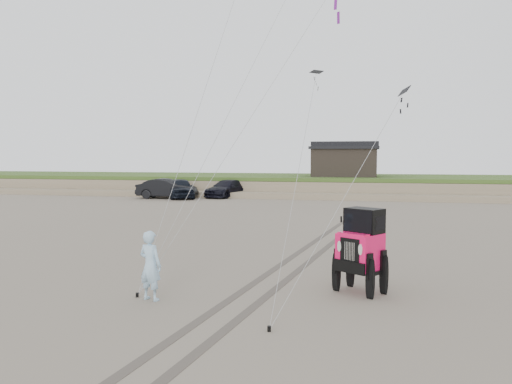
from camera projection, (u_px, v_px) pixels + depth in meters
ground at (206, 302)px, 12.63m from camera, size 160.00×160.00×0.00m
dune_ridge at (324, 185)px, 49.12m from camera, size 160.00×14.25×1.73m
cabin at (344, 161)px, 48.04m from camera, size 6.40×5.40×3.35m
truck_a at (180, 188)px, 43.55m from camera, size 4.16×5.49×1.74m
truck_b at (167, 189)px, 43.17m from camera, size 5.24×1.97×1.71m
truck_c at (227, 189)px, 44.63m from camera, size 3.47×5.63×1.52m
jeep at (360, 259)px, 13.45m from camera, size 4.49×5.27×1.83m
man at (150, 265)px, 12.76m from camera, size 0.75×0.60×1.80m
stake_main at (137, 295)px, 13.08m from camera, size 0.08×0.08×0.12m
stake_aux at (269, 329)px, 10.52m from camera, size 0.08×0.08×0.12m
tire_tracks at (315, 248)px, 20.00m from camera, size 5.22×29.74×0.01m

